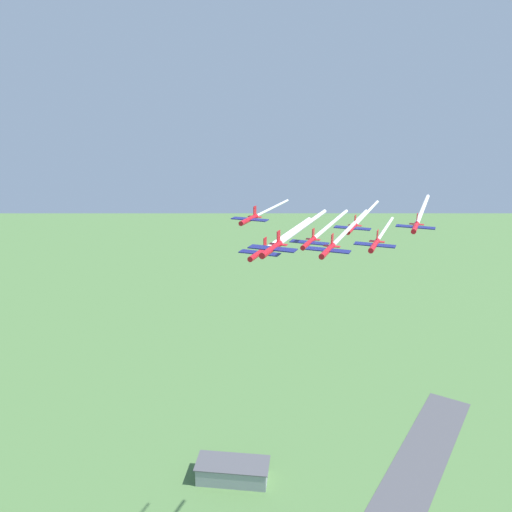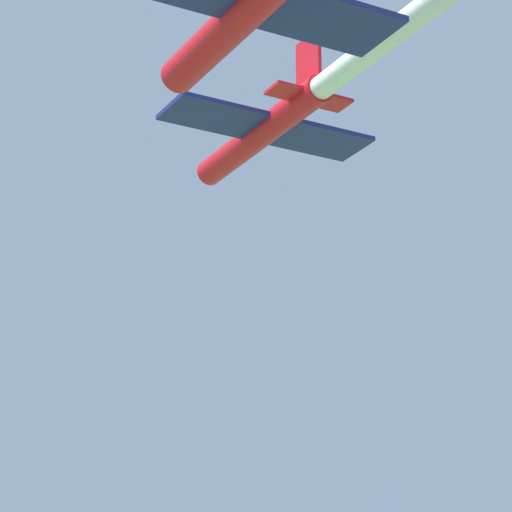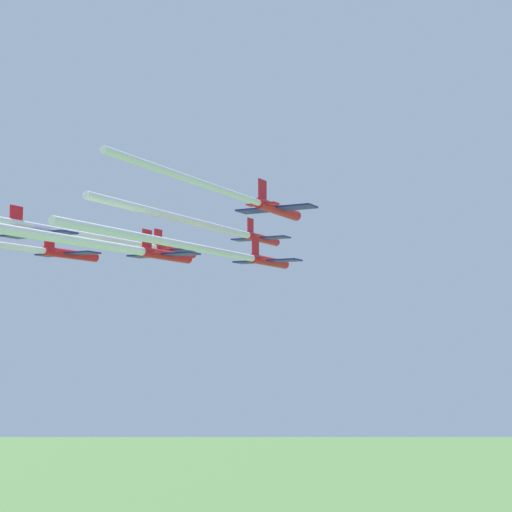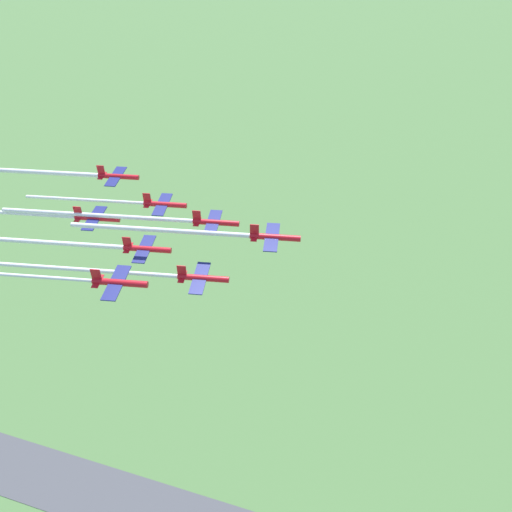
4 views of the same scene
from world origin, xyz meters
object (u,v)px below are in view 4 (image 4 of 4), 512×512
at_px(jet_5, 118,282).
at_px(jet_6, 117,176).
at_px(jet_2, 201,278).
at_px(jet_3, 164,204).
at_px(jet_0, 273,237).
at_px(jet_4, 146,249).
at_px(jet_1, 214,222).
at_px(jet_7, 96,218).

height_order(jet_5, jet_6, jet_5).
relative_size(jet_2, jet_3, 1.00).
distance_m(jet_5, jet_6, 44.77).
distance_m(jet_0, jet_6, 50.18).
bearing_deg(jet_4, jet_3, 180.00).
distance_m(jet_1, jet_7, 28.82).
distance_m(jet_3, jet_4, 16.97).
relative_size(jet_3, jet_5, 1.00).
height_order(jet_6, jet_7, jet_6).
bearing_deg(jet_0, jet_7, -101.09).
bearing_deg(jet_4, jet_5, -0.00).
bearing_deg(jet_4, jet_6, -150.46).
distance_m(jet_3, jet_6, 16.87).
distance_m(jet_2, jet_3, 29.23).
relative_size(jet_0, jet_7, 1.00).
relative_size(jet_2, jet_4, 1.00).
relative_size(jet_0, jet_3, 1.00).
height_order(jet_1, jet_7, jet_1).
height_order(jet_1, jet_6, jet_6).
bearing_deg(jet_5, jet_3, 180.00).
bearing_deg(jet_5, jet_7, -150.46).
bearing_deg(jet_6, jet_7, 0.00).
distance_m(jet_0, jet_5, 33.42).
xyz_separation_m(jet_0, jet_7, (19.34, 39.55, -3.96)).
xyz_separation_m(jet_3, jet_5, (-32.74, 8.75, 3.97)).
bearing_deg(jet_0, jet_6, -120.47).
relative_size(jet_5, jet_6, 1.00).
relative_size(jet_6, jet_7, 1.00).
bearing_deg(jet_3, jet_0, 59.53).
xyz_separation_m(jet_4, jet_5, (-16.37, 4.38, 4.95)).
relative_size(jet_5, jet_7, 1.00).
relative_size(jet_2, jet_6, 1.00).
distance_m(jet_1, jet_2, 17.11).
height_order(jet_0, jet_3, jet_0).
relative_size(jet_1, jet_4, 1.00).
xyz_separation_m(jet_1, jet_2, (-16.37, 4.38, -2.41)).
xyz_separation_m(jet_5, jet_7, (28.27, 7.35, -3.37)).
bearing_deg(jet_5, jet_1, 150.46).
bearing_deg(jet_2, jet_0, 120.47).
height_order(jet_2, jet_4, jet_2).
height_order(jet_3, jet_7, jet_7).
height_order(jet_0, jet_6, jet_0).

